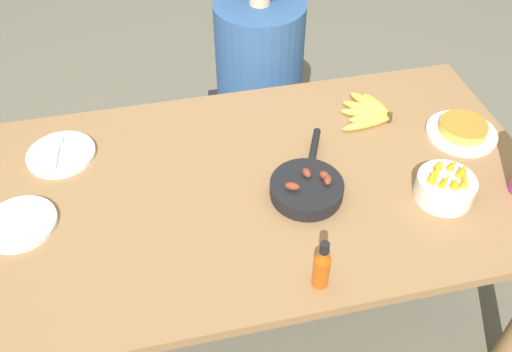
{
  "coord_description": "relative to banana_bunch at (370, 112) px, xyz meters",
  "views": [
    {
      "loc": [
        -0.26,
        -1.16,
        1.93
      ],
      "look_at": [
        0.0,
        0.0,
        0.75
      ],
      "focal_mm": 38.0,
      "sensor_mm": 36.0,
      "label": 1
    }
  ],
  "objects": [
    {
      "name": "skillet",
      "position": [
        -0.33,
        -0.32,
        0.01
      ],
      "size": [
        0.23,
        0.36,
        0.08
      ],
      "rotation": [
        0.0,
        0.0,
        1.15
      ],
      "color": "black",
      "rests_on": "dining_table"
    },
    {
      "name": "ground_plane",
      "position": [
        -0.47,
        -0.24,
        -0.73
      ],
      "size": [
        14.0,
        14.0,
        0.0
      ],
      "primitive_type": "plane",
      "color": "#666051"
    },
    {
      "name": "frittata_plate_center",
      "position": [
        0.27,
        -0.17,
        0.0
      ],
      "size": [
        0.24,
        0.24,
        0.05
      ],
      "color": "silver",
      "rests_on": "dining_table"
    },
    {
      "name": "empty_plate_near_front",
      "position": [
        -1.07,
        0.02,
        -0.01
      ],
      "size": [
        0.22,
        0.22,
        0.02
      ],
      "color": "silver",
      "rests_on": "dining_table"
    },
    {
      "name": "fruit_bowl_mango",
      "position": [
        0.07,
        -0.42,
        0.03
      ],
      "size": [
        0.18,
        0.18,
        0.13
      ],
      "color": "silver",
      "rests_on": "dining_table"
    },
    {
      "name": "hot_sauce_bottle",
      "position": [
        -0.39,
        -0.64,
        0.05
      ],
      "size": [
        0.04,
        0.04,
        0.17
      ],
      "color": "#C64C0F",
      "rests_on": "dining_table"
    },
    {
      "name": "dining_table",
      "position": [
        -0.47,
        -0.24,
        -0.1
      ],
      "size": [
        1.8,
        0.97,
        0.72
      ],
      "color": "olive",
      "rests_on": "ground_plane"
    },
    {
      "name": "empty_plate_far_left",
      "position": [
        -1.18,
        -0.26,
        -0.01
      ],
      "size": [
        0.21,
        0.21,
        0.02
      ],
      "color": "silver",
      "rests_on": "dining_table"
    },
    {
      "name": "person_figure",
      "position": [
        -0.28,
        0.52,
        -0.27
      ],
      "size": [
        0.41,
        0.41,
        1.16
      ],
      "color": "black",
      "rests_on": "ground_plane"
    },
    {
      "name": "banana_bunch",
      "position": [
        0.0,
        0.0,
        0.0
      ],
      "size": [
        0.21,
        0.21,
        0.04
      ],
      "color": "gold",
      "rests_on": "dining_table"
    }
  ]
}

